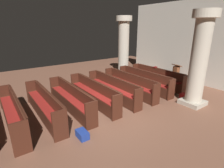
# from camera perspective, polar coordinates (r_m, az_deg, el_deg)

# --- Properties ---
(ground_plane) EXTENTS (19.20, 19.20, 0.00)m
(ground_plane) POSITION_cam_1_polar(r_m,az_deg,el_deg) (6.75, -0.39, -9.22)
(ground_plane) COLOR brown
(back_wall) EXTENTS (10.00, 0.16, 4.50)m
(back_wall) POSITION_cam_1_polar(r_m,az_deg,el_deg) (10.76, 27.60, 11.66)
(back_wall) COLOR beige
(back_wall) RESTS_ON ground
(pew_row_0) EXTENTS (3.42, 0.47, 0.93)m
(pew_row_0) POSITION_cam_1_polar(r_m,az_deg,el_deg) (9.86, 14.43, 2.35)
(pew_row_0) COLOR #4C2316
(pew_row_0) RESTS_ON ground
(pew_row_1) EXTENTS (3.42, 0.46, 0.93)m
(pew_row_1) POSITION_cam_1_polar(r_m,az_deg,el_deg) (9.13, 10.36, 1.38)
(pew_row_1) COLOR #4C2316
(pew_row_1) RESTS_ON ground
(pew_row_2) EXTENTS (3.42, 0.46, 0.93)m
(pew_row_2) POSITION_cam_1_polar(r_m,az_deg,el_deg) (8.47, 5.62, 0.23)
(pew_row_2) COLOR #4C2316
(pew_row_2) RESTS_ON ground
(pew_row_3) EXTENTS (3.42, 0.47, 0.93)m
(pew_row_3) POSITION_cam_1_polar(r_m,az_deg,el_deg) (7.87, 0.12, -1.09)
(pew_row_3) COLOR #4C2316
(pew_row_3) RESTS_ON ground
(pew_row_4) EXTENTS (3.42, 0.46, 0.93)m
(pew_row_4) POSITION_cam_1_polar(r_m,az_deg,el_deg) (7.36, -6.21, -2.61)
(pew_row_4) COLOR #4C2316
(pew_row_4) RESTS_ON ground
(pew_row_5) EXTENTS (3.42, 0.46, 0.93)m
(pew_row_5) POSITION_cam_1_polar(r_m,az_deg,el_deg) (6.96, -13.39, -4.28)
(pew_row_5) COLOR #4C2316
(pew_row_5) RESTS_ON ground
(pew_row_6) EXTENTS (3.42, 0.47, 0.93)m
(pew_row_6) POSITION_cam_1_polar(r_m,az_deg,el_deg) (6.69, -21.34, -6.04)
(pew_row_6) COLOR #4C2316
(pew_row_6) RESTS_ON ground
(pew_row_7) EXTENTS (3.42, 0.46, 0.93)m
(pew_row_7) POSITION_cam_1_polar(r_m,az_deg,el_deg) (6.56, -29.83, -7.79)
(pew_row_7) COLOR #4C2316
(pew_row_7) RESTS_ON ground
(pillar_aisle_side) EXTENTS (0.94, 0.94, 3.71)m
(pillar_aisle_side) POSITION_cam_1_polar(r_m,az_deg,el_deg) (7.63, 26.53, 7.39)
(pillar_aisle_side) COLOR #B6AD9A
(pillar_aisle_side) RESTS_ON ground
(pillar_far_side) EXTENTS (0.94, 0.94, 3.71)m
(pillar_far_side) POSITION_cam_1_polar(r_m,az_deg,el_deg) (11.07, 3.78, 12.08)
(pillar_far_side) COLOR #B6AD9A
(pillar_far_side) RESTS_ON ground
(lectern) EXTENTS (0.48, 0.45, 1.08)m
(lectern) POSITION_cam_1_polar(r_m,az_deg,el_deg) (10.76, 20.01, 2.84)
(lectern) COLOR brown
(lectern) RESTS_ON ground
(hymn_book) EXTENTS (0.15, 0.20, 0.04)m
(hymn_book) POSITION_cam_1_polar(r_m,az_deg,el_deg) (10.10, 13.91, 5.39)
(hymn_book) COLOR maroon
(hymn_book) RESTS_ON pew_row_0
(kneeler_box_red) EXTENTS (0.39, 0.27, 0.24)m
(kneeler_box_red) POSITION_cam_1_polar(r_m,az_deg,el_deg) (8.51, 22.60, -3.82)
(kneeler_box_red) COLOR maroon
(kneeler_box_red) RESTS_ON ground
(kneeler_box_blue) EXTENTS (0.44, 0.26, 0.22)m
(kneeler_box_blue) POSITION_cam_1_polar(r_m,az_deg,el_deg) (5.40, -9.64, -15.87)
(kneeler_box_blue) COLOR navy
(kneeler_box_blue) RESTS_ON ground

